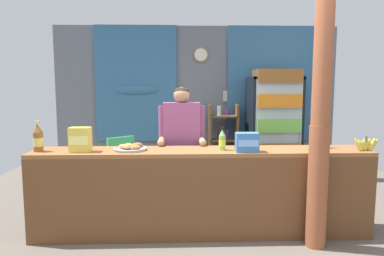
% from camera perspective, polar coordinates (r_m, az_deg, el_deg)
% --- Properties ---
extents(ground_plane, '(6.99, 6.99, 0.00)m').
position_cam_1_polar(ground_plane, '(4.45, 1.82, -13.78)').
color(ground_plane, '#665B51').
extents(back_wall_curtained, '(4.68, 0.22, 2.57)m').
position_cam_1_polar(back_wall_curtained, '(5.83, 1.03, 4.47)').
color(back_wall_curtained, slate).
rests_on(back_wall_curtained, ground).
extents(stall_counter, '(3.52, 0.50, 0.91)m').
position_cam_1_polar(stall_counter, '(3.60, 1.68, -9.39)').
color(stall_counter, '#935B33').
rests_on(stall_counter, ground).
extents(timber_post, '(0.21, 0.19, 2.40)m').
position_cam_1_polar(timber_post, '(3.49, 20.44, -0.45)').
color(timber_post, '#995133').
rests_on(timber_post, ground).
extents(drink_fridge, '(0.78, 0.66, 1.83)m').
position_cam_1_polar(drink_fridge, '(5.55, 13.44, 0.82)').
color(drink_fridge, black).
rests_on(drink_fridge, ground).
extents(bottle_shelf_rack, '(0.48, 0.28, 1.29)m').
position_cam_1_polar(bottle_shelf_rack, '(5.64, 5.16, -2.34)').
color(bottle_shelf_rack, brown).
rests_on(bottle_shelf_rack, ground).
extents(plastic_lawn_chair, '(0.62, 0.62, 0.86)m').
position_cam_1_polar(plastic_lawn_chair, '(4.96, -10.95, -5.83)').
color(plastic_lawn_chair, '#4CC675').
rests_on(plastic_lawn_chair, ground).
extents(shopkeeper, '(0.55, 0.42, 1.57)m').
position_cam_1_polar(shopkeeper, '(4.09, -1.72, -1.29)').
color(shopkeeper, '#28282D').
rests_on(shopkeeper, ground).
extents(soda_bottle_iced_tea, '(0.10, 0.10, 0.31)m').
position_cam_1_polar(soda_bottle_iced_tea, '(3.84, -24.17, -1.60)').
color(soda_bottle_iced_tea, brown).
rests_on(soda_bottle_iced_tea, stall_counter).
extents(soda_bottle_lime_soda, '(0.07, 0.07, 0.24)m').
position_cam_1_polar(soda_bottle_lime_soda, '(3.60, 5.03, -2.03)').
color(soda_bottle_lime_soda, '#75C64C').
rests_on(soda_bottle_lime_soda, stall_counter).
extents(soda_bottle_grape_soda, '(0.07, 0.07, 0.24)m').
position_cam_1_polar(soda_bottle_grape_soda, '(3.98, 21.16, -1.66)').
color(soda_bottle_grape_soda, '#56286B').
rests_on(soda_bottle_grape_soda, stall_counter).
extents(snack_box_biscuit, '(0.23, 0.15, 0.20)m').
position_cam_1_polar(snack_box_biscuit, '(3.53, 9.10, -2.36)').
color(snack_box_biscuit, '#3D75B7').
rests_on(snack_box_biscuit, stall_counter).
extents(snack_box_instant_noodle, '(0.21, 0.14, 0.25)m').
position_cam_1_polar(snack_box_instant_noodle, '(3.67, -18.04, -1.83)').
color(snack_box_instant_noodle, '#EAD14C').
rests_on(snack_box_instant_noodle, stall_counter).
extents(pastry_tray, '(0.35, 0.35, 0.07)m').
position_cam_1_polar(pastry_tray, '(3.64, -10.13, -3.27)').
color(pastry_tray, '#BCBCC1').
rests_on(pastry_tray, stall_counter).
extents(banana_bunch, '(0.28, 0.07, 0.16)m').
position_cam_1_polar(banana_bunch, '(3.98, 26.86, -2.53)').
color(banana_bunch, '#DBCC42').
rests_on(banana_bunch, stall_counter).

